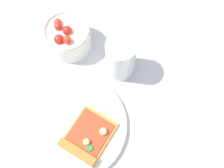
{
  "coord_description": "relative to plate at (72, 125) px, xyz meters",
  "views": [
    {
      "loc": [
        -0.05,
        -0.18,
        0.68
      ],
      "look_at": [
        0.12,
        0.04,
        0.03
      ],
      "focal_mm": 46.72,
      "sensor_mm": 36.0,
      "label": 1
    }
  ],
  "objects": [
    {
      "name": "ground_plane",
      "position": [
        0.02,
        -0.02,
        -0.01
      ],
      "size": [
        2.4,
        2.4,
        0.0
      ],
      "primitive_type": "plane",
      "color": "silver",
      "rests_on": "ground"
    },
    {
      "name": "plate",
      "position": [
        0.0,
        0.0,
        0.0
      ],
      "size": [
        0.26,
        0.26,
        0.01
      ],
      "primitive_type": "cylinder",
      "color": "silver",
      "rests_on": "ground_plane"
    },
    {
      "name": "pizza_slice_main",
      "position": [
        0.01,
        -0.05,
        0.01
      ],
      "size": [
        0.14,
        0.13,
        0.02
      ],
      "color": "gold",
      "rests_on": "plate"
    },
    {
      "name": "salad_bowl",
      "position": [
        0.12,
        0.19,
        0.03
      ],
      "size": [
        0.12,
        0.12,
        0.08
      ],
      "color": "white",
      "rests_on": "ground_plane"
    },
    {
      "name": "soda_glass",
      "position": [
        0.18,
        0.05,
        0.05
      ],
      "size": [
        0.07,
        0.07,
        0.11
      ],
      "color": "silver",
      "rests_on": "ground_plane"
    },
    {
      "name": "paper_napkin",
      "position": [
        0.23,
        -0.17,
        -0.01
      ],
      "size": [
        0.18,
        0.15,
        0.0
      ],
      "primitive_type": "cube",
      "rotation": [
        0.0,
        0.0,
        -0.24
      ],
      "color": "white",
      "rests_on": "ground_plane"
    }
  ]
}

